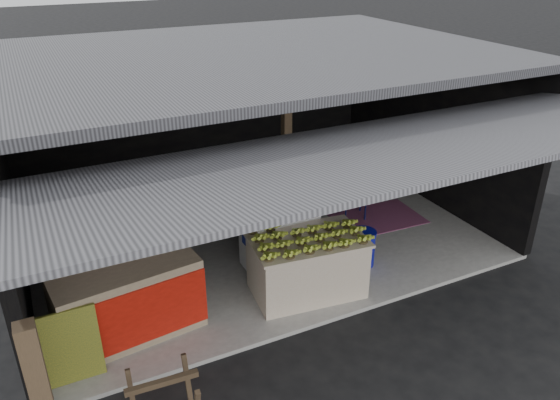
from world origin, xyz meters
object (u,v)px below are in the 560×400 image
white_crate (279,233)px  plastic_chair (353,187)px  sawhorse (164,400)px  banana_table (307,265)px  water_barrel (363,249)px  neighbor_stall (128,297)px

white_crate → plastic_chair: bearing=26.4°
sawhorse → banana_table: bearing=34.6°
sawhorse → plastic_chair: 5.23m
banana_table → water_barrel: 1.11m
white_crate → neighbor_stall: (-2.30, -0.56, -0.03)m
plastic_chair → water_barrel: bearing=-97.9°
neighbor_stall → plastic_chair: (4.19, 1.50, 0.00)m
sawhorse → plastic_chair: bearing=40.0°
water_barrel → plastic_chair: size_ratio=0.59×
banana_table → neighbor_stall: (-2.35, 0.19, 0.10)m
banana_table → white_crate: (-0.05, 0.75, 0.13)m
banana_table → water_barrel: size_ratio=3.07×
water_barrel → white_crate: bearing=155.3°
water_barrel → neighbor_stall: bearing=-179.2°
sawhorse → white_crate: bearing=46.7°
neighbor_stall → water_barrel: (3.42, 0.05, -0.26)m
white_crate → plastic_chair: 2.11m
neighbor_stall → sawhorse: size_ratio=2.49×
sawhorse → water_barrel: size_ratio=1.35×
neighbor_stall → plastic_chair: size_ratio=1.98×
banana_table → water_barrel: bearing=19.2°
white_crate → water_barrel: size_ratio=2.11×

